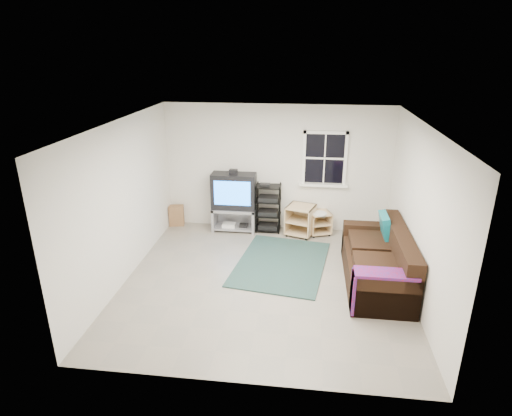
# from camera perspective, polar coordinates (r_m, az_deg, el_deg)

# --- Properties ---
(room) EXTENTS (4.60, 4.62, 4.60)m
(room) POSITION_cam_1_polar(r_m,az_deg,el_deg) (8.70, 9.10, 6.08)
(room) COLOR gray
(room) RESTS_ON ground
(tv_unit) EXTENTS (0.90, 0.45, 1.32)m
(tv_unit) POSITION_cam_1_polar(r_m,az_deg,el_deg) (8.83, -2.96, 1.44)
(tv_unit) COLOR #94949C
(tv_unit) RESTS_ON ground
(av_rack) EXTENTS (0.51, 0.37, 1.02)m
(av_rack) POSITION_cam_1_polar(r_m,az_deg,el_deg) (8.88, 1.64, -0.36)
(av_rack) COLOR black
(av_rack) RESTS_ON ground
(side_table_left) EXTENTS (0.66, 0.66, 0.62)m
(side_table_left) POSITION_cam_1_polar(r_m,az_deg,el_deg) (8.81, 6.03, -1.44)
(side_table_left) COLOR #DAB586
(side_table_left) RESTS_ON ground
(side_table_right) EXTENTS (0.55, 0.55, 0.49)m
(side_table_right) POSITION_cam_1_polar(r_m,az_deg,el_deg) (8.90, 8.36, -1.70)
(side_table_right) COLOR #DAB586
(side_table_right) RESTS_ON ground
(sofa) EXTENTS (0.95, 2.15, 0.98)m
(sofa) POSITION_cam_1_polar(r_m,az_deg,el_deg) (7.27, 16.10, -7.11)
(sofa) COLOR black
(sofa) RESTS_ON ground
(shag_rug) EXTENTS (1.79, 2.27, 0.02)m
(shag_rug) POSITION_cam_1_polar(r_m,az_deg,el_deg) (7.72, 3.39, -7.36)
(shag_rug) COLOR #302215
(shag_rug) RESTS_ON ground
(paper_bag) EXTENTS (0.34, 0.25, 0.44)m
(paper_bag) POSITION_cam_1_polar(r_m,az_deg,el_deg) (9.39, -10.55, -0.98)
(paper_bag) COLOR #916541
(paper_bag) RESTS_ON ground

